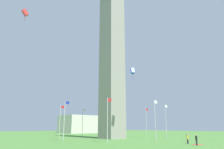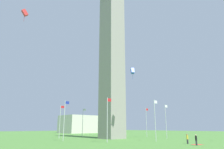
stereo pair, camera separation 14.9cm
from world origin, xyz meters
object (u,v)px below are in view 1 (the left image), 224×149
flagpole_s (65,118)px  flagpole_w (155,118)px  flagpole_sw (108,118)px  distant_building (82,124)px  flagpole_ne (115,121)px  flagpole_se (60,120)px  flagpole_nw (166,120)px  obelisk_monument (112,51)px  person_black_shirt (196,140)px  picnic_blanket_near_first_person (198,145)px  flagpole_n (146,121)px  kite_red_box (25,13)px  flagpole_e (83,121)px  kite_blue_box (133,71)px  person_yellow_shirt (188,139)px

flagpole_s → flagpole_w: size_ratio=1.00×
flagpole_sw → distant_building: (34.74, 62.68, -0.40)m
flagpole_ne → flagpole_se: same height
flagpole_nw → distant_building: 64.33m
flagpole_nw → obelisk_monument: bearing=135.2°
person_black_shirt → flagpole_sw: bearing=7.5°
flagpole_s → picnic_blanket_near_first_person: bearing=-61.9°
flagpole_n → picnic_blanket_near_first_person: flagpole_n is taller
obelisk_monument → picnic_blanket_near_first_person: size_ratio=27.25×
flagpole_ne → kite_red_box: 46.20m
distant_building → flagpole_n: bearing=-101.1°
flagpole_e → person_black_shirt: flagpole_e is taller
flagpole_nw → flagpole_w: bearing=-157.5°
flagpole_s → kite_blue_box: (12.09, -10.03, 11.26)m
flagpole_s → flagpole_nw: size_ratio=1.00×
flagpole_se → flagpole_sw: size_ratio=1.00×
obelisk_monument → flagpole_sw: (-10.08, -10.13, -19.68)m
flagpole_nw → flagpole_se: bearing=135.0°
flagpole_e → flagpole_se: 10.97m
flagpole_w → picnic_blanket_near_first_person: 11.07m
obelisk_monument → distant_building: 61.42m
flagpole_se → person_yellow_shirt: size_ratio=5.07×
flagpole_w → kite_red_box: (-28.09, 4.76, 16.92)m
flagpole_e → person_black_shirt: bearing=-94.8°
person_black_shirt → kite_blue_box: size_ratio=0.62×
distant_building → obelisk_monument: bearing=-115.1°
person_black_shirt → kite_red_box: kite_red_box is taller
flagpole_se → person_black_shirt: flagpole_se is taller
flagpole_s → person_yellow_shirt: (13.05, -22.31, -3.97)m
kite_red_box → flagpole_e: bearing=40.4°
flagpole_e → person_yellow_shirt: bearing=-92.0°
flagpole_e → obelisk_monument: bearing=-90.2°
flagpole_n → kite_blue_box: kite_blue_box is taller
flagpole_sw → person_yellow_shirt: 15.57m
person_yellow_shirt → flagpole_n: bearing=-19.5°
flagpole_se → flagpole_nw: 28.65m
person_black_shirt → picnic_blanket_near_first_person: size_ratio=0.99×
kite_red_box → distant_building: bearing=49.7°
flagpole_n → picnic_blanket_near_first_person: size_ratio=4.94×
flagpole_n → flagpole_e: bearing=135.0°
flagpole_e → kite_blue_box: 26.92m
flagpole_se → flagpole_sw: bearing=-90.0°
flagpole_s → flagpole_n: bearing=-0.0°
kite_red_box → distant_building: 83.28m
distant_building → flagpole_ne: bearing=-108.8°
distant_building → person_black_shirt: bearing=-109.8°
person_black_shirt → kite_red_box: 35.92m
obelisk_monument → distant_building: (24.67, 52.55, -20.08)m
flagpole_sw → distant_building: flagpole_sw is taller
obelisk_monument → flagpole_nw: bearing=-44.8°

